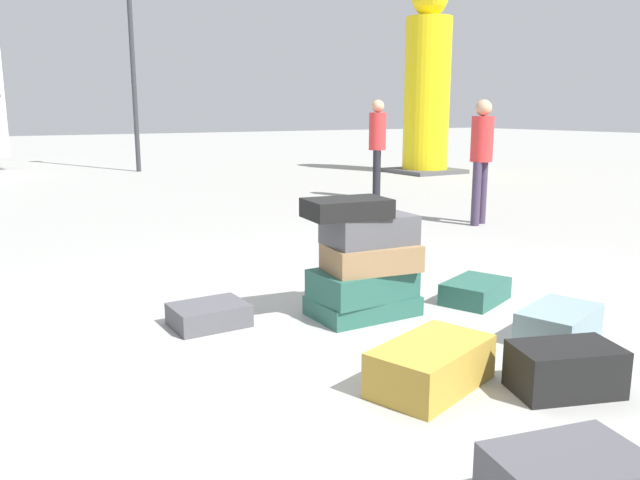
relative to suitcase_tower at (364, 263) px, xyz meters
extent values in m
plane|color=#9E9E99|center=(-0.28, -0.23, -0.42)|extent=(80.00, 80.00, 0.00)
cube|color=#26594C|center=(0.01, 0.03, -0.34)|extent=(0.79, 0.52, 0.15)
cube|color=#26594C|center=(0.00, 0.01, -0.16)|extent=(0.76, 0.51, 0.22)
cube|color=olive|center=(0.04, -0.03, 0.05)|extent=(0.74, 0.54, 0.20)
cube|color=#4C4C51|center=(0.04, 0.00, 0.26)|extent=(0.68, 0.47, 0.22)
cube|color=black|center=(-0.17, -0.01, 0.44)|extent=(0.64, 0.46, 0.14)
cube|color=#4C4C51|center=(-1.11, 0.40, -0.34)|extent=(0.54, 0.41, 0.16)
cube|color=black|center=(0.20, -1.69, -0.28)|extent=(0.66, 0.52, 0.27)
cube|color=#26594C|center=(1.01, -0.17, -0.33)|extent=(0.69, 0.58, 0.18)
cube|color=gray|center=(0.85, -1.13, -0.30)|extent=(0.72, 0.57, 0.23)
cube|color=#B28C33|center=(-0.40, -1.26, -0.29)|extent=(0.85, 0.65, 0.26)
cylinder|color=#3F334C|center=(3.76, 2.52, 0.02)|extent=(0.12, 0.12, 0.87)
cylinder|color=#3F334C|center=(3.56, 2.44, 0.02)|extent=(0.12, 0.12, 0.87)
cylinder|color=red|center=(3.66, 2.48, 0.76)|extent=(0.30, 0.30, 0.61)
sphere|color=tan|center=(3.66, 2.48, 1.18)|extent=(0.22, 0.22, 0.22)
cylinder|color=black|center=(4.05, 5.41, 0.02)|extent=(0.12, 0.12, 0.87)
cylinder|color=black|center=(3.91, 5.24, 0.02)|extent=(0.12, 0.12, 0.87)
cylinder|color=red|center=(3.98, 5.33, 0.78)|extent=(0.30, 0.30, 0.65)
sphere|color=tan|center=(3.98, 5.33, 1.21)|extent=(0.22, 0.22, 0.22)
cylinder|color=yellow|center=(7.90, 8.66, 1.48)|extent=(1.14, 1.14, 3.78)
cube|color=#4C4C4C|center=(7.90, 8.66, -0.37)|extent=(1.59, 1.59, 0.10)
cylinder|color=#333338|center=(1.74, 12.72, 2.63)|extent=(0.12, 0.12, 6.09)
camera|label=1|loc=(-2.69, -3.84, 1.14)|focal=35.57mm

